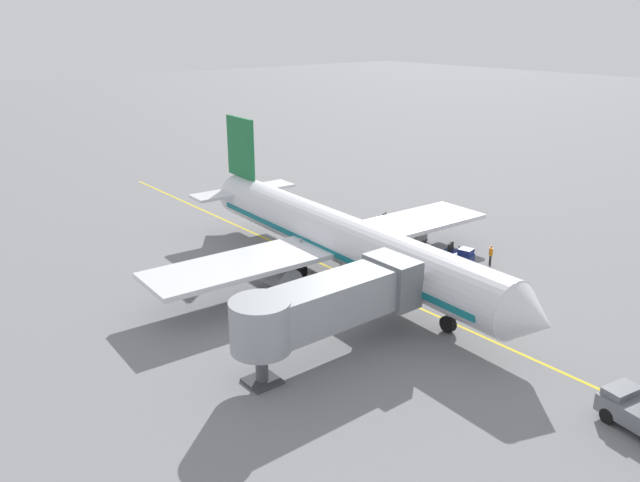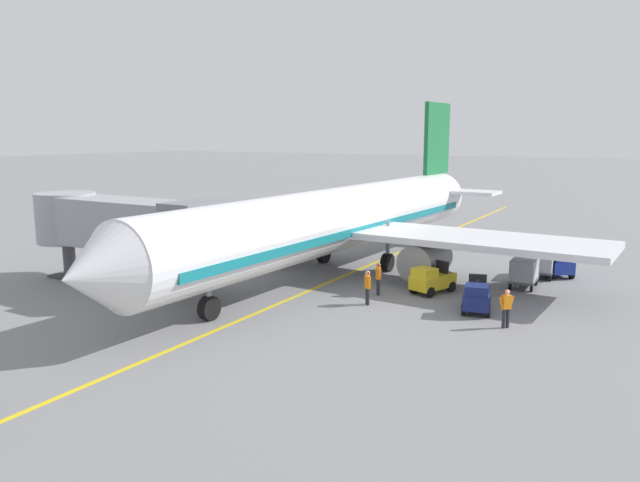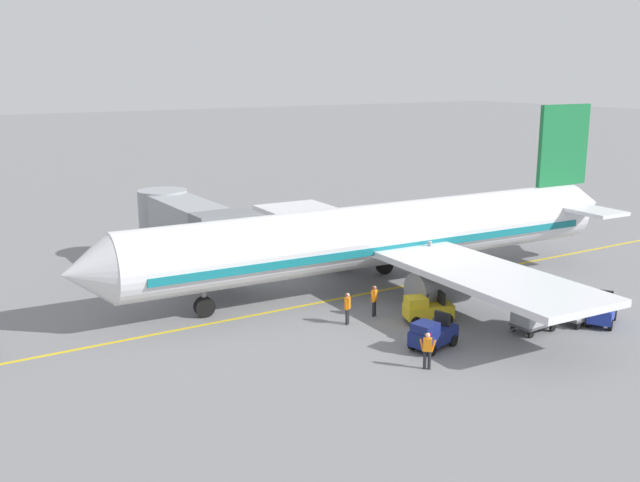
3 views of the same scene
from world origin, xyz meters
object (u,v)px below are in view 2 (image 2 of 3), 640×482
(parked_airliner, at_px, (341,220))
(baggage_cart_front, at_px, (524,270))
(baggage_tug_lead, at_px, (477,297))
(ground_crew_marshaller, at_px, (368,286))
(jet_bridge, at_px, (124,224))
(baggage_tug_trailing, at_px, (432,280))
(ground_crew_loader, at_px, (378,277))
(baggage_tug_spare, at_px, (557,264))
(ground_crew_wing_walker, at_px, (506,306))
(baggage_cart_second_in_train, at_px, (543,261))

(parked_airliner, distance_m, baggage_cart_front, 10.78)
(baggage_tug_lead, height_order, ground_crew_marshaller, ground_crew_marshaller)
(jet_bridge, height_order, baggage_tug_lead, jet_bridge)
(jet_bridge, relative_size, baggage_tug_trailing, 4.56)
(baggage_cart_front, height_order, ground_crew_loader, ground_crew_loader)
(baggage_tug_spare, xyz_separation_m, baggage_cart_front, (1.11, 3.86, 0.24))
(parked_airliner, height_order, baggage_tug_lead, parked_airliner)
(jet_bridge, relative_size, ground_crew_wing_walker, 7.44)
(jet_bridge, bearing_deg, baggage_tug_lead, -164.92)
(ground_crew_loader, bearing_deg, baggage_tug_trailing, -142.70)
(baggage_cart_front, bearing_deg, ground_crew_wing_walker, 96.34)
(ground_crew_wing_walker, relative_size, ground_crew_loader, 1.00)
(ground_crew_loader, bearing_deg, ground_crew_marshaller, 99.41)
(jet_bridge, distance_m, baggage_tug_lead, 18.77)
(baggage_cart_second_in_train, height_order, ground_crew_wing_walker, ground_crew_wing_walker)
(ground_crew_marshaller, bearing_deg, baggage_tug_trailing, -117.93)
(jet_bridge, relative_size, ground_crew_marshaller, 7.44)
(baggage_cart_front, distance_m, ground_crew_marshaller, 9.42)
(baggage_tug_lead, distance_m, ground_crew_loader, 5.29)
(ground_crew_wing_walker, height_order, ground_crew_marshaller, same)
(baggage_cart_second_in_train, bearing_deg, ground_crew_marshaller, 58.62)
(baggage_tug_lead, relative_size, ground_crew_marshaller, 1.61)
(baggage_tug_lead, xyz_separation_m, ground_crew_marshaller, (4.94, 1.51, 0.24))
(ground_crew_loader, relative_size, ground_crew_marshaller, 1.00)
(parked_airliner, relative_size, baggage_cart_second_in_train, 12.76)
(baggage_cart_second_in_train, distance_m, ground_crew_marshaller, 12.11)
(baggage_tug_trailing, bearing_deg, baggage_cart_front, -136.82)
(parked_airliner, relative_size, baggage_tug_spare, 13.50)
(baggage_tug_trailing, bearing_deg, ground_crew_loader, 37.30)
(baggage_cart_second_in_train, height_order, ground_crew_marshaller, ground_crew_marshaller)
(ground_crew_marshaller, bearing_deg, ground_crew_wing_walker, 177.41)
(baggage_tug_spare, xyz_separation_m, baggage_cart_second_in_train, (0.67, 0.88, 0.24))
(baggage_cart_front, bearing_deg, ground_crew_loader, 41.14)
(baggage_tug_trailing, xyz_separation_m, ground_crew_marshaller, (1.95, 3.68, 0.24))
(baggage_tug_spare, relative_size, ground_crew_loader, 1.64)
(parked_airliner, xyz_separation_m, jet_bridge, (8.45, 8.97, 0.27))
(baggage_cart_second_in_train, bearing_deg, baggage_cart_front, 81.69)
(baggage_tug_trailing, height_order, baggage_cart_front, baggage_tug_trailing)
(parked_airliner, bearing_deg, ground_crew_marshaller, 128.75)
(baggage_tug_spare, xyz_separation_m, ground_crew_wing_walker, (0.25, 11.52, 0.24))
(baggage_tug_spare, bearing_deg, ground_crew_marshaller, 58.11)
(ground_crew_marshaller, bearing_deg, parked_airliner, -51.25)
(baggage_cart_front, xyz_separation_m, ground_crew_wing_walker, (-0.85, 7.66, 0.00))
(jet_bridge, bearing_deg, ground_crew_loader, -157.39)
(jet_bridge, height_order, ground_crew_wing_walker, jet_bridge)
(jet_bridge, distance_m, baggage_tug_trailing, 16.72)
(baggage_cart_second_in_train, bearing_deg, ground_crew_wing_walker, 92.24)
(parked_airliner, relative_size, baggage_tug_lead, 13.73)
(parked_airliner, xyz_separation_m, ground_crew_loader, (-4.21, 3.70, -2.23))
(baggage_cart_front, bearing_deg, baggage_tug_lead, 80.96)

